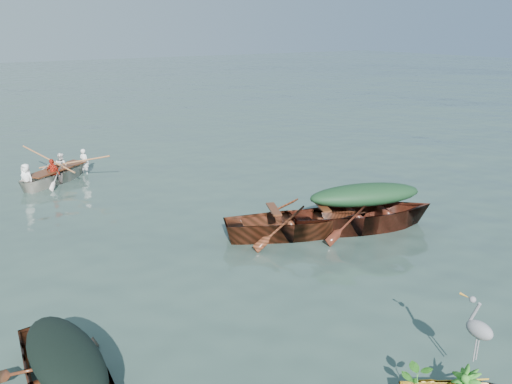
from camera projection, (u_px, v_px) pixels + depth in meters
ground at (331, 257)px, 10.83m from camera, size 140.00×140.00×0.00m
green_tarp_boat at (363, 229)px, 12.32m from camera, size 5.36×3.17×1.24m
open_wooden_boat at (297, 236)px, 11.92m from camera, size 5.06×3.20×1.16m
rowed_boat at (59, 182)px, 16.08m from camera, size 3.79×3.12×0.88m
dark_tarp_cover at (65, 356)px, 6.46m from camera, size 0.97×2.25×0.40m
green_tarp_cover at (365, 195)px, 12.04m from camera, size 2.95×1.74×0.52m
thwart_benches at (298, 212)px, 11.73m from camera, size 2.58×1.74×0.04m
heron at (478, 338)px, 6.67m from camera, size 0.49×0.47×0.92m
dinghy_weeds at (446, 370)px, 6.29m from camera, size 1.14×1.12×0.60m
rowers at (56, 157)px, 15.82m from camera, size 2.79×2.37×0.76m
oars at (57, 167)px, 15.93m from camera, size 1.97×2.48×0.06m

